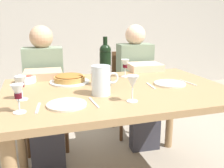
{
  "coord_description": "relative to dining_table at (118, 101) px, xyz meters",
  "views": [
    {
      "loc": [
        -0.52,
        -1.54,
        1.22
      ],
      "look_at": [
        -0.04,
        0.01,
        0.79
      ],
      "focal_mm": 40.12,
      "sensor_mm": 36.0,
      "label": 1
    }
  ],
  "objects": [
    {
      "name": "wine_glass_right_diner",
      "position": [
        -0.61,
        -0.07,
        0.19
      ],
      "size": [
        0.06,
        0.06,
        0.14
      ],
      "color": "silver",
      "rests_on": "dining_table"
    },
    {
      "name": "dinner_plate_left_setting",
      "position": [
        -0.37,
        -0.24,
        0.1
      ],
      "size": [
        0.22,
        0.22,
        0.01
      ],
      "primitive_type": "cylinder",
      "color": "silver",
      "rests_on": "dining_table"
    },
    {
      "name": "chair_right",
      "position": [
        0.46,
        0.91,
        -0.17
      ],
      "size": [
        0.42,
        0.42,
        0.87
      ],
      "rotation": [
        0.0,
        0.0,
        3.08
      ],
      "color": "brown",
      "rests_on": "ground"
    },
    {
      "name": "salad_bowl",
      "position": [
        -0.6,
        0.36,
        0.12
      ],
      "size": [
        0.15,
        0.15,
        0.06
      ],
      "color": "silver",
      "rests_on": "dining_table"
    },
    {
      "name": "dining_table",
      "position": [
        0.0,
        0.0,
        0.0
      ],
      "size": [
        1.5,
        1.0,
        0.76
      ],
      "color": "#9E7A51",
      "rests_on": "ground"
    },
    {
      "name": "diner_right",
      "position": [
        0.44,
        0.68,
        -0.05
      ],
      "size": [
        0.35,
        0.52,
        1.16
      ],
      "rotation": [
        0.0,
        0.0,
        3.08
      ],
      "color": "gray",
      "rests_on": "ground"
    },
    {
      "name": "chair_left",
      "position": [
        -0.45,
        0.86,
        -0.17
      ],
      "size": [
        0.42,
        0.42,
        0.87
      ],
      "rotation": [
        0.0,
        0.0,
        3.09
      ],
      "color": "brown",
      "rests_on": "ground"
    },
    {
      "name": "knife_right_setting",
      "position": [
        0.54,
        -0.01,
        0.09
      ],
      "size": [
        0.03,
        0.18,
        0.0
      ],
      "primitive_type": "cube",
      "rotation": [
        0.0,
        0.0,
        1.67
      ],
      "color": "silver",
      "rests_on": "dining_table"
    },
    {
      "name": "wine_glass_spare",
      "position": [
        -0.61,
        -0.28,
        0.19
      ],
      "size": [
        0.07,
        0.07,
        0.15
      ],
      "color": "silver",
      "rests_on": "dining_table"
    },
    {
      "name": "diner_left",
      "position": [
        -0.46,
        0.63,
        -0.05
      ],
      "size": [
        0.35,
        0.52,
        1.16
      ],
      "rotation": [
        0.0,
        0.0,
        3.09
      ],
      "color": "gray",
      "rests_on": "ground"
    },
    {
      "name": "dinner_plate_right_setting",
      "position": [
        0.39,
        -0.01,
        0.1
      ],
      "size": [
        0.22,
        0.22,
        0.01
      ],
      "primitive_type": "cylinder",
      "color": "silver",
      "rests_on": "dining_table"
    },
    {
      "name": "wine_glass_left_diner",
      "position": [
        0.17,
        0.31,
        0.19
      ],
      "size": [
        0.07,
        0.07,
        0.14
      ],
      "color": "silver",
      "rests_on": "dining_table"
    },
    {
      "name": "back_wall",
      "position": [
        0.0,
        2.6,
        0.73
      ],
      "size": [
        8.0,
        0.1,
        2.8
      ],
      "primitive_type": "cube",
      "color": "#B2ADA3",
      "rests_on": "ground"
    },
    {
      "name": "wine_bottle",
      "position": [
        -0.06,
        0.09,
        0.24
      ],
      "size": [
        0.08,
        0.08,
        0.34
      ],
      "color": "black",
      "rests_on": "dining_table"
    },
    {
      "name": "knife_left_setting",
      "position": [
        -0.22,
        -0.24,
        0.09
      ],
      "size": [
        0.02,
        0.18,
        0.0
      ],
      "primitive_type": "cube",
      "rotation": [
        0.0,
        0.0,
        1.63
      ],
      "color": "silver",
      "rests_on": "dining_table"
    },
    {
      "name": "water_pitcher",
      "position": [
        -0.14,
        -0.11,
        0.17
      ],
      "size": [
        0.17,
        0.12,
        0.18
      ],
      "color": "silver",
      "rests_on": "dining_table"
    },
    {
      "name": "baked_tart",
      "position": [
        -0.29,
        0.26,
        0.12
      ],
      "size": [
        0.29,
        0.29,
        0.06
      ],
      "color": "silver",
      "rests_on": "dining_table"
    },
    {
      "name": "wine_glass_centre",
      "position": [
        -0.01,
        -0.29,
        0.2
      ],
      "size": [
        0.07,
        0.07,
        0.15
      ],
      "color": "silver",
      "rests_on": "dining_table"
    },
    {
      "name": "fork_left_setting",
      "position": [
        -0.52,
        -0.24,
        0.09
      ],
      "size": [
        0.03,
        0.16,
        0.0
      ],
      "primitive_type": "cube",
      "rotation": [
        0.0,
        0.0,
        1.44
      ],
      "color": "silver",
      "rests_on": "dining_table"
    },
    {
      "name": "spoon_right_setting",
      "position": [
        0.24,
        -0.01,
        0.09
      ],
      "size": [
        0.03,
        0.16,
        0.0
      ],
      "primitive_type": "cube",
      "rotation": [
        0.0,
        0.0,
        1.48
      ],
      "color": "silver",
      "rests_on": "dining_table"
    }
  ]
}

